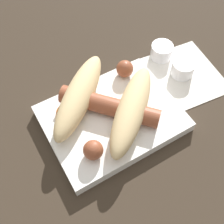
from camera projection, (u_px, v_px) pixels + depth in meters
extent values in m
plane|color=#33281E|center=(112.00, 122.00, 0.50)|extent=(3.00, 3.00, 0.00)
cube|color=white|center=(112.00, 118.00, 0.50)|extent=(0.23, 0.18, 0.02)
ellipsoid|color=#DBBC84|center=(132.00, 110.00, 0.46)|extent=(0.17, 0.16, 0.05)
ellipsoid|color=#DBBC84|center=(79.00, 96.00, 0.48)|extent=(0.17, 0.16, 0.05)
cylinder|color=brown|center=(110.00, 106.00, 0.48)|extent=(0.14, 0.15, 0.03)
sphere|color=brown|center=(125.00, 69.00, 0.52)|extent=(0.03, 0.03, 0.03)
sphere|color=brown|center=(93.00, 150.00, 0.43)|extent=(0.03, 0.03, 0.03)
cylinder|color=#F99E4C|center=(65.00, 117.00, 0.48)|extent=(0.05, 0.05, 0.00)
cylinder|color=orange|center=(66.00, 112.00, 0.49)|extent=(0.05, 0.05, 0.00)
cylinder|color=#F99E4C|center=(74.00, 112.00, 0.49)|extent=(0.03, 0.03, 0.00)
cube|color=white|center=(181.00, 76.00, 0.56)|extent=(0.16, 0.16, 0.00)
cylinder|color=white|center=(183.00, 69.00, 0.55)|extent=(0.04, 0.04, 0.03)
cylinder|color=maroon|center=(182.00, 72.00, 0.56)|extent=(0.04, 0.04, 0.01)
cylinder|color=white|center=(161.00, 52.00, 0.58)|extent=(0.04, 0.04, 0.03)
cylinder|color=maroon|center=(161.00, 55.00, 0.58)|extent=(0.04, 0.04, 0.01)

